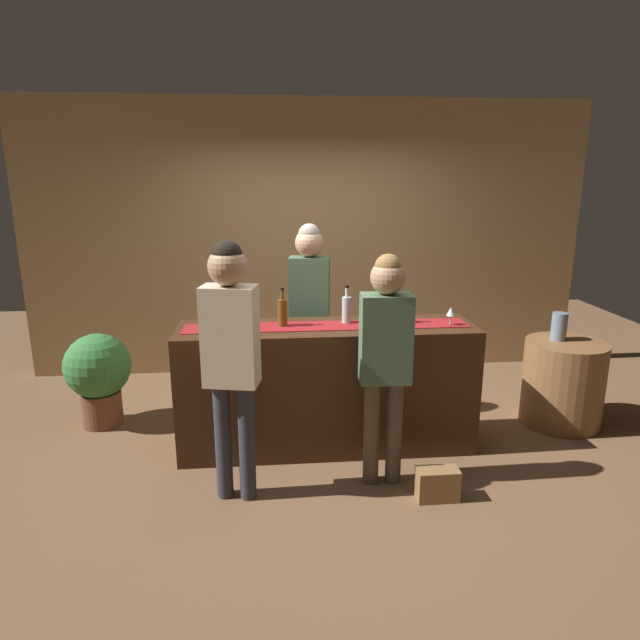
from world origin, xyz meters
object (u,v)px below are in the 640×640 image
at_px(round_side_table, 563,383).
at_px(customer_sipping, 385,348).
at_px(customer_browsing, 231,344).
at_px(vase_on_side_table, 559,326).
at_px(wine_bottle_clear, 347,309).
at_px(wine_bottle_green, 392,309).
at_px(wine_glass_mid_counter, 231,316).
at_px(wine_bottle_amber, 283,312).
at_px(bartender, 310,300).
at_px(wine_glass_near_customer, 451,312).
at_px(handbag, 437,484).
at_px(potted_plant_tall, 98,373).

bearing_deg(round_side_table, customer_sipping, -155.03).
xyz_separation_m(customer_browsing, vase_on_side_table, (2.73, 0.99, -0.22)).
xyz_separation_m(wine_bottle_clear, vase_on_side_table, (1.88, 0.23, -0.25)).
distance_m(wine_bottle_green, customer_browsing, 1.40).
distance_m(wine_glass_mid_counter, customer_sipping, 1.21).
height_order(wine_bottle_amber, wine_bottle_clear, same).
bearing_deg(wine_bottle_green, wine_glass_mid_counter, -177.50).
height_order(wine_glass_mid_counter, round_side_table, wine_glass_mid_counter).
distance_m(wine_bottle_amber, round_side_table, 2.55).
bearing_deg(bartender, wine_glass_mid_counter, 52.98).
distance_m(wine_bottle_clear, wine_glass_near_customer, 0.80).
relative_size(wine_bottle_green, handbag, 1.08).
xyz_separation_m(wine_glass_mid_counter, customer_browsing, (0.04, -0.67, -0.02)).
height_order(wine_bottle_amber, customer_sipping, customer_sipping).
relative_size(wine_bottle_amber, customer_sipping, 0.19).
relative_size(wine_bottle_amber, bartender, 0.18).
bearing_deg(handbag, potted_plant_tall, 151.31).
height_order(wine_bottle_green, potted_plant_tall, wine_bottle_green).
bearing_deg(wine_glass_mid_counter, potted_plant_tall, 154.08).
distance_m(wine_glass_near_customer, wine_glass_mid_counter, 1.67).
xyz_separation_m(wine_bottle_amber, wine_bottle_green, (0.85, 0.01, 0.00)).
xyz_separation_m(wine_bottle_amber, wine_glass_mid_counter, (-0.39, -0.04, -0.01)).
distance_m(customer_browsing, round_side_table, 3.01).
height_order(wine_bottle_green, round_side_table, wine_bottle_green).
xyz_separation_m(wine_bottle_green, handbag, (0.14, -0.88, -1.00)).
height_order(wine_bottle_amber, handbag, wine_bottle_amber).
bearing_deg(wine_bottle_amber, wine_bottle_green, 0.73).
bearing_deg(customer_browsing, wine_bottle_clear, 53.78).
relative_size(bartender, customer_sipping, 1.06).
xyz_separation_m(wine_glass_mid_counter, vase_on_side_table, (2.77, 0.32, -0.24)).
xyz_separation_m(wine_glass_mid_counter, potted_plant_tall, (-1.19, 0.58, -0.63)).
height_order(round_side_table, vase_on_side_table, vase_on_side_table).
xyz_separation_m(wine_bottle_amber, bartender, (0.25, 0.56, -0.03)).
relative_size(bartender, customer_browsing, 0.99).
height_order(wine_glass_mid_counter, bartender, bartender).
bearing_deg(potted_plant_tall, wine_glass_near_customer, -12.40).
distance_m(wine_glass_mid_counter, potted_plant_tall, 1.47).
relative_size(customer_browsing, round_side_table, 2.35).
bearing_deg(handbag, customer_sipping, 141.88).
bearing_deg(handbag, vase_on_side_table, 39.75).
distance_m(wine_glass_near_customer, vase_on_side_table, 1.18).
bearing_deg(handbag, round_side_table, 36.92).
bearing_deg(wine_bottle_clear, wine_glass_near_customer, -10.05).
xyz_separation_m(round_side_table, vase_on_side_table, (-0.05, 0.08, 0.49)).
relative_size(wine_glass_near_customer, customer_browsing, 0.08).
relative_size(wine_bottle_clear, wine_bottle_green, 1.00).
bearing_deg(wine_glass_mid_counter, wine_glass_near_customer, -1.71).
relative_size(wine_glass_mid_counter, customer_sipping, 0.09).
xyz_separation_m(wine_bottle_green, potted_plant_tall, (-2.43, 0.53, -0.64)).
height_order(wine_bottle_clear, wine_glass_near_customer, wine_bottle_clear).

